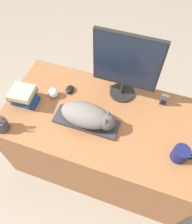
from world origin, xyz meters
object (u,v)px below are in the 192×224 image
at_px(cat, 89,116).
at_px(pen_cup, 1,124).
at_px(coffee_mug, 181,154).
at_px(book_stack, 23,96).
at_px(monitor, 126,65).
at_px(keyboard, 86,122).
at_px(computer_mouse, 70,89).
at_px(phone, 164,100).
at_px(baseball, 53,93).

height_order(cat, pen_cup, pen_cup).
height_order(coffee_mug, book_stack, book_stack).
relative_size(coffee_mug, book_stack, 0.66).
xyz_separation_m(monitor, pen_cup, (-0.69, -0.57, -0.24)).
relative_size(cat, pen_cup, 1.77).
distance_m(keyboard, cat, 0.09).
height_order(pen_cup, book_stack, pen_cup).
bearing_deg(book_stack, computer_mouse, 37.80).
xyz_separation_m(cat, coffee_mug, (0.62, -0.05, -0.04)).
height_order(keyboard, coffee_mug, coffee_mug).
xyz_separation_m(keyboard, pen_cup, (-0.52, -0.23, 0.04)).
bearing_deg(cat, computer_mouse, 137.07).
relative_size(pen_cup, phone, 2.10).
relative_size(keyboard, computer_mouse, 5.32).
xyz_separation_m(computer_mouse, coffee_mug, (0.86, -0.28, 0.03)).
bearing_deg(book_stack, monitor, 25.81).
height_order(keyboard, baseball, baseball).
distance_m(monitor, phone, 0.40).
height_order(keyboard, computer_mouse, computer_mouse).
distance_m(keyboard, pen_cup, 0.57).
bearing_deg(book_stack, coffee_mug, -3.71).
bearing_deg(book_stack, baseball, 35.17).
bearing_deg(keyboard, pen_cup, -156.06).
xyz_separation_m(keyboard, book_stack, (-0.49, 0.02, 0.06)).
distance_m(pen_cup, book_stack, 0.26).
relative_size(monitor, book_stack, 2.60).
xyz_separation_m(cat, monitor, (0.14, 0.34, 0.20)).
relative_size(baseball, book_stack, 0.38).
bearing_deg(cat, phone, 36.68).
distance_m(keyboard, baseball, 0.35).
xyz_separation_m(pen_cup, book_stack, (0.03, 0.25, 0.02)).
bearing_deg(monitor, baseball, -157.97).
relative_size(phone, book_stack, 0.50).
bearing_deg(keyboard, coffee_mug, -4.65).
bearing_deg(phone, coffee_mug, -67.13).
bearing_deg(pen_cup, book_stack, 83.35).
bearing_deg(keyboard, baseball, 155.71).
xyz_separation_m(keyboard, baseball, (-0.32, 0.14, 0.03)).
distance_m(baseball, book_stack, 0.22).
xyz_separation_m(computer_mouse, baseball, (-0.10, -0.09, 0.02)).
relative_size(keyboard, monitor, 0.87).
distance_m(pen_cup, baseball, 0.43).
distance_m(keyboard, book_stack, 0.50).
bearing_deg(pen_cup, cat, 22.97).
bearing_deg(phone, book_stack, -161.94).
xyz_separation_m(keyboard, phone, (0.48, 0.34, 0.04)).
bearing_deg(cat, keyboard, 180.00).
distance_m(monitor, computer_mouse, 0.49).
xyz_separation_m(keyboard, computer_mouse, (-0.22, 0.23, 0.01)).
bearing_deg(keyboard, cat, 0.00).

